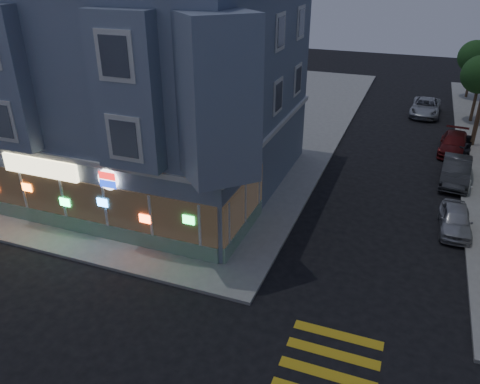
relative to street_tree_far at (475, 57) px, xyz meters
The scene contains 11 objects.
ground 40.10m from the street_tree_far, 107.80° to the right, with size 120.00×120.00×0.00m, color black.
sidewalk_nw 30.01m from the street_tree_far, 149.73° to the right, with size 33.00×42.00×0.15m, color gray.
corner_building 32.63m from the street_tree_far, 123.97° to the right, with size 14.60×14.60×11.40m.
street_tree_far is the anchor object (origin of this frame).
pedestrian_a 17.72m from the street_tree_far, 92.95° to the right, with size 0.86×0.67×1.78m, color black.
parked_car_a 27.28m from the street_tree_far, 93.54° to the right, with size 1.46×3.63×1.24m, color #AFB2B8.
parked_car_b 21.24m from the street_tree_far, 94.18° to the right, with size 1.57×4.50×1.48m, color #333437.
parked_car_c 16.15m from the street_tree_far, 95.44° to the right, with size 1.82×4.48×1.30m, color maroon.
parked_car_d 8.61m from the street_tree_far, 116.82° to the right, with size 2.30×4.99×1.39m, color #ADB1B8.
traffic_signal 35.35m from the street_tree_far, 110.36° to the right, with size 0.72×0.64×5.71m.
fire_hydrant 22.75m from the street_tree_far, 92.29° to the right, with size 0.46×0.27×0.80m.
Camera 1 is at (7.78, -11.52, 12.16)m, focal length 35.00 mm.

